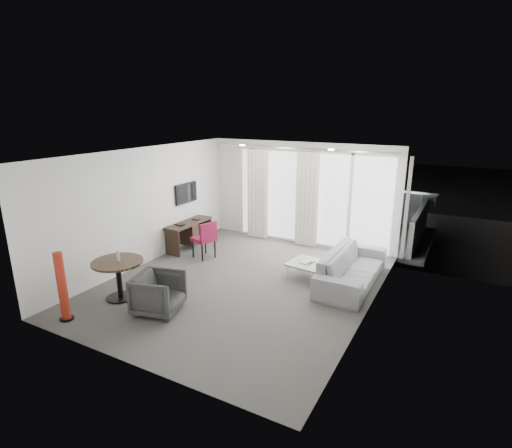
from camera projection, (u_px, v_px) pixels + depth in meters
The scene contains 28 objects.
floor at pixel (242, 284), 8.04m from camera, with size 5.00×6.00×0.00m, color #4F4C49.
ceiling at pixel (240, 154), 7.31m from camera, with size 5.00×6.00×0.00m, color white.
wall_left at pixel (144, 207), 8.82m from camera, with size 0.00×6.00×2.60m, color silver.
wall_right at pixel (373, 242), 6.54m from camera, with size 0.00×6.00×2.60m, color silver.
wall_front at pixel (123, 278), 5.15m from camera, with size 5.00×0.00×2.60m, color silver.
window_panel at pixel (311, 199), 10.09m from camera, with size 4.00×0.02×2.38m, color white, non-canonical shape.
window_frame at pixel (311, 199), 10.08m from camera, with size 4.10×0.06×2.44m, color white, non-canonical shape.
curtain_left at pixel (258, 194), 10.61m from camera, with size 0.60×0.20×2.38m, color beige, non-canonical shape.
curtain_right at pixel (307, 200), 9.97m from camera, with size 0.60×0.20×2.38m, color beige, non-canonical shape.
curtain_track at pixel (299, 149), 9.74m from camera, with size 4.80×0.04×0.04m, color #B2B2B7, non-canonical shape.
downlight_a at pixel (242, 145), 9.08m from camera, with size 0.12×0.12×0.02m, color #FFE0B2.
downlight_b at pixel (331, 150), 8.12m from camera, with size 0.12×0.12×0.02m, color #FFE0B2.
desk at pixel (189, 235), 10.03m from camera, with size 0.44×1.42×0.67m, color black, non-canonical shape.
tv at pixel (186, 193), 10.01m from camera, with size 0.05×0.80×0.50m, color black, non-canonical shape.
desk_chair at pixel (204, 239), 9.33m from camera, with size 0.49×0.46×0.90m, color maroon, non-canonical shape.
round_table at pixel (119, 280), 7.34m from camera, with size 0.92×0.92×0.74m, color #362518, non-canonical shape.
menu_card at pixel (119, 262), 7.24m from camera, with size 0.11×0.02×0.20m, color white, non-canonical shape.
red_lamp at pixel (62, 287), 6.53m from camera, with size 0.24×0.24×1.19m, color #A02818.
tub_armchair at pixel (158, 293), 6.85m from camera, with size 0.75×0.77×0.70m, color #2E2E2F.
coffee_table at pixel (307, 270), 8.32m from camera, with size 0.72×0.72×0.32m, color gray, non-canonical shape.
remote at pixel (310, 262), 8.21m from camera, with size 0.05×0.15×0.02m, color black, non-canonical shape.
magazine at pixel (307, 261), 8.27m from camera, with size 0.19×0.25×0.01m, color gray, non-canonical shape.
sofa at pixel (352, 268), 7.97m from camera, with size 2.32×0.91×0.68m, color gray.
terrace_slab at pixel (328, 230), 11.72m from camera, with size 5.60×3.00×0.12m, color #4D4D50.
rattan_chair_a at pixel (357, 223), 10.91m from camera, with size 0.51×0.51×0.74m, color #50371A, non-canonical shape.
rattan_chair_b at pixel (387, 218), 11.44m from camera, with size 0.51×0.51×0.75m, color #50371A, non-canonical shape.
rattan_table at pixel (369, 224), 11.26m from camera, with size 0.48×0.48×0.48m, color #50371A, non-canonical shape.
balustrade at pixel (343, 202), 12.79m from camera, with size 5.50×0.06×1.05m, color #B2B2B7, non-canonical shape.
Camera 1 is at (3.76, -6.36, 3.41)m, focal length 28.00 mm.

